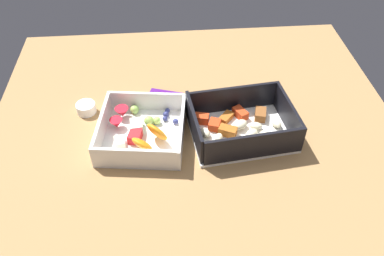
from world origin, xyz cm
name	(u,v)px	position (x,y,z in cm)	size (l,w,h in cm)	color
table_surface	(197,142)	(0.00, 0.00, 1.00)	(80.00, 80.00, 2.00)	#9E7547
pasta_container	(240,126)	(8.36, 0.67, 3.90)	(20.24, 16.06, 6.10)	white
fruit_bowl	(141,131)	(-10.30, 1.22, 3.65)	(17.44, 17.78, 5.34)	white
candy_bar	(166,96)	(-5.34, 12.47, 2.60)	(7.00, 2.40, 1.20)	#51197A
paper_cup_liner	(86,108)	(-21.55, 9.44, 3.03)	(3.86, 3.86, 2.06)	white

